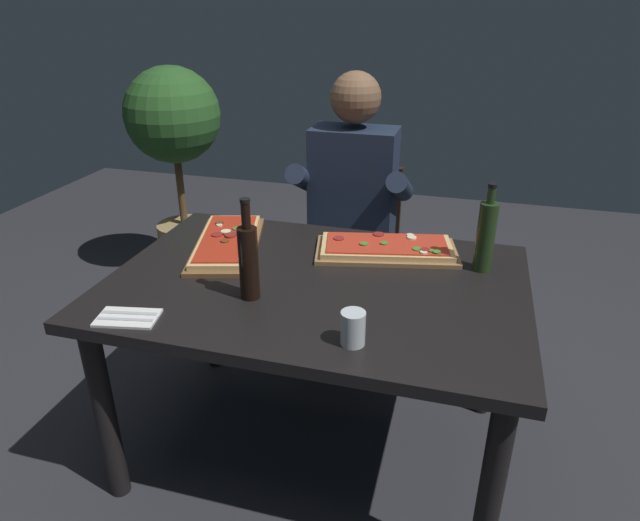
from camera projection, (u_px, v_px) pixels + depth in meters
name	position (u px, v px, depth m)	size (l,w,h in m)	color
ground_plane	(317.00, 445.00, 2.20)	(6.40, 6.40, 0.00)	#2D2D33
dining_table	(316.00, 304.00, 1.92)	(1.40, 0.96, 0.74)	black
pizza_rectangular_front	(387.00, 248.00, 2.07)	(0.56, 0.35, 0.05)	olive
pizza_rectangular_left	(227.00, 242.00, 2.12)	(0.37, 0.57, 0.05)	brown
wine_bottle_dark	(486.00, 235.00, 1.90)	(0.06, 0.06, 0.31)	#233819
oil_bottle_amber	(248.00, 260.00, 1.72)	(0.06, 0.06, 0.33)	black
tumbler_near_camera	(353.00, 328.00, 1.51)	(0.07, 0.07, 0.10)	silver
napkin_cutlery_set	(128.00, 318.00, 1.65)	(0.20, 0.14, 0.01)	white
diner_chair	(355.00, 247.00, 2.74)	(0.44, 0.44, 0.87)	black
seated_diner	(351.00, 207.00, 2.53)	(0.53, 0.41, 1.33)	#23232D
potted_plant_corner	(175.00, 142.00, 3.25)	(0.55, 0.55, 1.27)	tan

